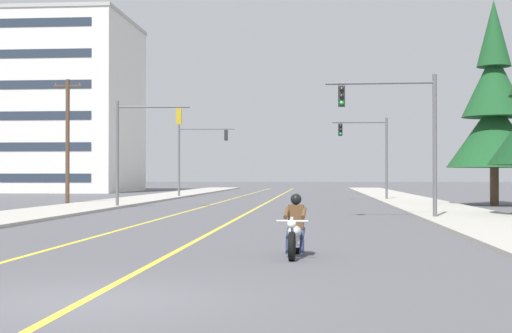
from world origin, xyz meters
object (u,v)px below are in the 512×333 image
object	(u,v)px
traffic_signal_near_left	(138,138)
traffic_signal_mid_right	(371,146)
apartment_building_far_left_block	(32,106)
motorcycle_with_rider	(295,232)
utility_pole_left_near	(68,139)
conifer_tree_right_verge_far	(494,111)
traffic_signal_mid_left	(195,149)
traffic_signal_near_right	(403,124)

from	to	relation	value
traffic_signal_near_left	traffic_signal_mid_right	world-z (taller)	same
traffic_signal_mid_right	apartment_building_far_left_block	xyz separation A→B (m)	(-36.93, 27.34, 5.89)
motorcycle_with_rider	apartment_building_far_left_block	distance (m)	74.07
traffic_signal_near_left	utility_pole_left_near	xyz separation A→B (m)	(-5.59, 4.07, 0.14)
traffic_signal_near_left	conifer_tree_right_verge_far	distance (m)	21.90
motorcycle_with_rider	traffic_signal_mid_left	bearing A→B (deg)	102.35
utility_pole_left_near	traffic_signal_mid_left	bearing A→B (deg)	71.21
traffic_signal_mid_left	conifer_tree_right_verge_far	bearing A→B (deg)	-35.99
traffic_signal_mid_right	conifer_tree_right_verge_far	world-z (taller)	conifer_tree_right_verge_far
traffic_signal_mid_right	utility_pole_left_near	distance (m)	22.14
motorcycle_with_rider	utility_pole_left_near	world-z (taller)	utility_pole_left_near
conifer_tree_right_verge_far	traffic_signal_mid_left	bearing A→B (deg)	144.01
utility_pole_left_near	apartment_building_far_left_block	world-z (taller)	apartment_building_far_left_block
traffic_signal_near_right	apartment_building_far_left_block	world-z (taller)	apartment_building_far_left_block
traffic_signal_near_right	traffic_signal_near_left	bearing A→B (deg)	144.23
traffic_signal_mid_left	traffic_signal_mid_right	bearing A→B (deg)	-24.79
motorcycle_with_rider	traffic_signal_near_right	size ratio (longest dim) A/B	0.35
motorcycle_with_rider	apartment_building_far_left_block	world-z (taller)	apartment_building_far_left_block
traffic_signal_mid_left	apartment_building_far_left_block	distance (m)	31.13
traffic_signal_mid_left	utility_pole_left_near	size ratio (longest dim) A/B	0.77
utility_pole_left_near	conifer_tree_right_verge_far	bearing A→B (deg)	1.62
utility_pole_left_near	traffic_signal_near_right	bearing A→B (deg)	-35.85
traffic_signal_near_right	traffic_signal_mid_left	xyz separation A→B (m)	(-14.06, 30.42, 0.01)
traffic_signal_mid_left	utility_pole_left_near	xyz separation A→B (m)	(-5.53, -16.26, 0.11)
traffic_signal_near_left	apartment_building_far_left_block	world-z (taller)	apartment_building_far_left_block
motorcycle_with_rider	traffic_signal_mid_right	size ratio (longest dim) A/B	0.35
motorcycle_with_rider	traffic_signal_near_right	distance (m)	15.80
motorcycle_with_rider	traffic_signal_mid_left	distance (m)	46.46
motorcycle_with_rider	conifer_tree_right_verge_far	world-z (taller)	conifer_tree_right_verge_far
traffic_signal_near_left	apartment_building_far_left_block	xyz separation A→B (m)	(-22.57, 41.01, 5.88)
traffic_signal_near_right	traffic_signal_near_left	distance (m)	17.26
utility_pole_left_near	conifer_tree_right_verge_far	xyz separation A→B (m)	(26.88, 0.76, 1.67)
motorcycle_with_rider	traffic_signal_near_right	world-z (taller)	traffic_signal_near_right
apartment_building_far_left_block	conifer_tree_right_verge_far	bearing A→B (deg)	-39.52
motorcycle_with_rider	traffic_signal_mid_left	xyz separation A→B (m)	(-9.91, 45.25, 3.51)
motorcycle_with_rider	traffic_signal_mid_left	world-z (taller)	traffic_signal_mid_left
traffic_signal_near_left	traffic_signal_mid_right	distance (m)	19.82
traffic_signal_near_right	conifer_tree_right_verge_far	world-z (taller)	conifer_tree_right_verge_far
traffic_signal_near_right	utility_pole_left_near	bearing A→B (deg)	144.15
traffic_signal_mid_right	apartment_building_far_left_block	bearing A→B (deg)	143.49
apartment_building_far_left_block	traffic_signal_near_left	bearing A→B (deg)	-61.17
motorcycle_with_rider	utility_pole_left_near	distance (m)	33.04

